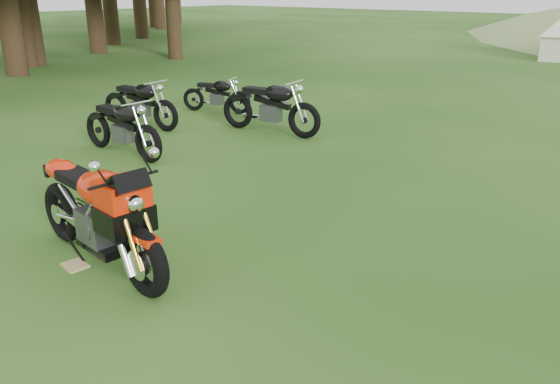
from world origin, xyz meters
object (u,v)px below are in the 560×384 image
Objects in this scene: sport_motorcycle at (96,204)px; vintage_moto_d at (139,102)px; vintage_moto_b at (270,105)px; vintage_moto_a at (121,125)px; plywood_board at (75,265)px; vintage_moto_c at (216,94)px.

sport_motorcycle is 1.14× the size of vintage_moto_d.
vintage_moto_a is at bearing -117.78° from vintage_moto_b.
plywood_board is 7.46m from vintage_moto_c.
vintage_moto_c is (-1.23, 3.40, -0.10)m from vintage_moto_a.
vintage_moto_b is 1.33× the size of vintage_moto_c.
sport_motorcycle reaches higher than vintage_moto_d.
vintage_moto_a is at bearing -52.19° from vintage_moto_d.
plywood_board is 6.08m from vintage_moto_d.
vintage_moto_d is at bearing -159.47° from vintage_moto_b.
vintage_moto_b reaches higher than plywood_board.
sport_motorcycle is 8.52× the size of plywood_board.
plywood_board is (-0.19, -0.21, -0.67)m from sport_motorcycle.
vintage_moto_a is 3.62m from vintage_moto_c.
sport_motorcycle is at bearing -38.49° from vintage_moto_a.
vintage_moto_a is (-3.00, 2.72, 0.51)m from plywood_board.
plywood_board is at bearing -126.87° from sport_motorcycle.
vintage_moto_b reaches higher than vintage_moto_a.
vintage_moto_c is (-4.43, 5.91, -0.25)m from sport_motorcycle.
vintage_moto_d is at bearing -116.89° from vintage_moto_c.
vintage_moto_a is 2.90m from vintage_moto_b.
sport_motorcycle is 6.06m from vintage_moto_d.
vintage_moto_a is (-3.19, 2.50, -0.15)m from sport_motorcycle.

